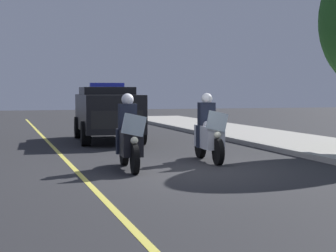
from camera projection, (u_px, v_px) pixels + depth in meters
ground_plane at (191, 171)px, 12.38m from camera, size 80.00×80.00×0.00m
lane_stripe_center at (81, 176)px, 11.68m from camera, size 48.00×0.12×0.01m
police_motorcycle_lead_left at (129, 139)px, 12.66m from camera, size 2.14×0.61×1.72m
police_motorcycle_lead_right at (209, 134)px, 14.10m from camera, size 2.14×0.61×1.72m
police_suv at (107, 111)px, 19.67m from camera, size 5.01×2.32×2.05m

